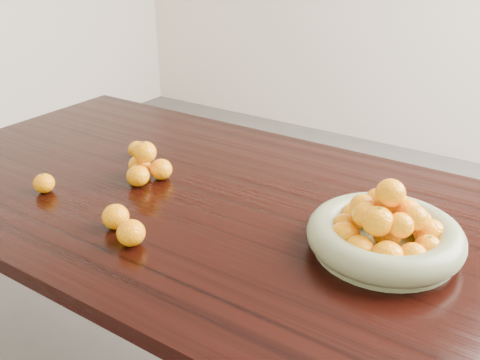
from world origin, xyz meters
The scene contains 7 objects.
dining_table centered at (0.00, 0.00, 0.66)m, with size 2.00×1.00×0.75m.
fruit_bowl centered at (0.41, -0.01, 0.80)m, with size 0.34×0.34×0.17m.
orange_pyramid centered at (-0.28, -0.02, 0.79)m, with size 0.13×0.13×0.11m.
loose_orange_0 centered at (-0.45, -0.23, 0.78)m, with size 0.06×0.06×0.05m, color #FF9D07.
loose_orange_1 centered at (-0.15, -0.26, 0.78)m, with size 0.06×0.06×0.06m, color #FF9D07.
loose_orange_2 centered at (-0.07, -0.30, 0.78)m, with size 0.07×0.07×0.06m, color #FF9D07.
loose_orange_3 centered at (-0.41, 0.08, 0.78)m, with size 0.06×0.06×0.05m, color #FF9D07.
Camera 1 is at (0.70, -1.02, 1.40)m, focal length 40.00 mm.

